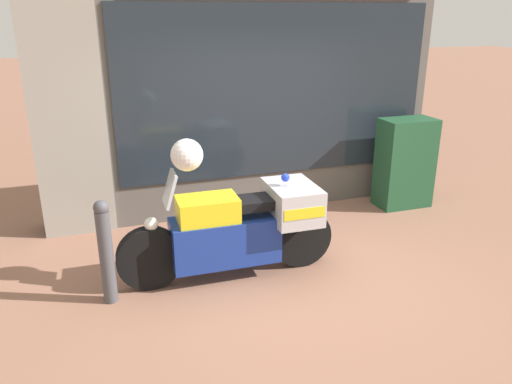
{
  "coord_description": "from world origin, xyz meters",
  "views": [
    {
      "loc": [
        -2.01,
        -4.47,
        2.68
      ],
      "look_at": [
        -0.31,
        0.63,
        0.73
      ],
      "focal_mm": 35.0,
      "sensor_mm": 36.0,
      "label": 1
    }
  ],
  "objects_px": {
    "utility_cabinet": "(405,163)",
    "paramedic_motorcycle": "(242,226)",
    "street_bollard": "(106,251)",
    "white_helmet": "(187,155)"
  },
  "relations": [
    {
      "from": "utility_cabinet",
      "to": "paramedic_motorcycle",
      "type": "bearing_deg",
      "value": -156.49
    },
    {
      "from": "street_bollard",
      "to": "white_helmet",
      "type": "bearing_deg",
      "value": 8.57
    },
    {
      "from": "white_helmet",
      "to": "utility_cabinet",
      "type": "bearing_deg",
      "value": 19.84
    },
    {
      "from": "paramedic_motorcycle",
      "to": "street_bollard",
      "type": "relative_size",
      "value": 2.19
    },
    {
      "from": "white_helmet",
      "to": "street_bollard",
      "type": "bearing_deg",
      "value": -171.43
    },
    {
      "from": "paramedic_motorcycle",
      "to": "street_bollard",
      "type": "height_order",
      "value": "paramedic_motorcycle"
    },
    {
      "from": "paramedic_motorcycle",
      "to": "white_helmet",
      "type": "xyz_separation_m",
      "value": [
        -0.55,
        0.01,
        0.82
      ]
    },
    {
      "from": "paramedic_motorcycle",
      "to": "utility_cabinet",
      "type": "relative_size",
      "value": 1.82
    },
    {
      "from": "paramedic_motorcycle",
      "to": "street_bollard",
      "type": "xyz_separation_m",
      "value": [
        -1.39,
        -0.12,
        -0.01
      ]
    },
    {
      "from": "paramedic_motorcycle",
      "to": "white_helmet",
      "type": "height_order",
      "value": "white_helmet"
    }
  ]
}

